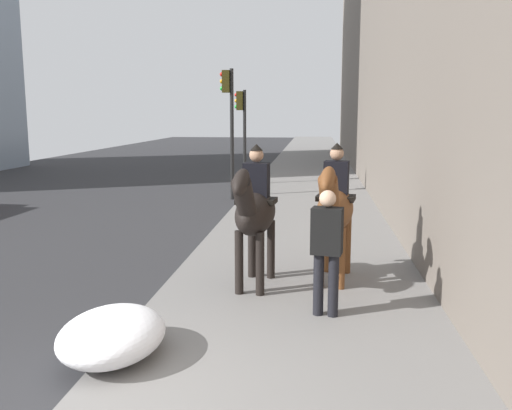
{
  "coord_description": "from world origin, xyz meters",
  "views": [
    {
      "loc": [
        -4.47,
        -2.36,
        2.81
      ],
      "look_at": [
        4.0,
        -1.46,
        1.4
      ],
      "focal_mm": 39.12,
      "sensor_mm": 36.0,
      "label": 1
    }
  ],
  "objects_px": {
    "pedestrian_greeting": "(327,245)",
    "traffic_light_far_curb": "(242,122)",
    "traffic_light_near_curb": "(229,113)",
    "mounted_horse_near": "(255,211)",
    "mounted_horse_far": "(335,207)"
  },
  "relations": [
    {
      "from": "pedestrian_greeting",
      "to": "traffic_light_far_curb",
      "type": "bearing_deg",
      "value": 22.36
    },
    {
      "from": "traffic_light_near_curb",
      "to": "traffic_light_far_curb",
      "type": "relative_size",
      "value": 1.15
    },
    {
      "from": "traffic_light_near_curb",
      "to": "pedestrian_greeting",
      "type": "bearing_deg",
      "value": -164.6
    },
    {
      "from": "pedestrian_greeting",
      "to": "traffic_light_far_curb",
      "type": "xyz_separation_m",
      "value": [
        13.83,
        2.94,
        1.36
      ]
    },
    {
      "from": "mounted_horse_near",
      "to": "traffic_light_near_curb",
      "type": "height_order",
      "value": "traffic_light_near_curb"
    },
    {
      "from": "traffic_light_near_curb",
      "to": "traffic_light_far_curb",
      "type": "distance_m",
      "value": 3.16
    },
    {
      "from": "mounted_horse_near",
      "to": "traffic_light_far_curb",
      "type": "relative_size",
      "value": 0.61
    },
    {
      "from": "mounted_horse_far",
      "to": "pedestrian_greeting",
      "type": "xyz_separation_m",
      "value": [
        -1.57,
        0.15,
        -0.24
      ]
    },
    {
      "from": "mounted_horse_far",
      "to": "pedestrian_greeting",
      "type": "height_order",
      "value": "mounted_horse_far"
    },
    {
      "from": "mounted_horse_near",
      "to": "traffic_light_near_curb",
      "type": "xyz_separation_m",
      "value": [
        9.55,
        1.86,
        1.46
      ]
    },
    {
      "from": "mounted_horse_near",
      "to": "traffic_light_near_curb",
      "type": "distance_m",
      "value": 9.84
    },
    {
      "from": "mounted_horse_far",
      "to": "traffic_light_far_curb",
      "type": "relative_size",
      "value": 0.61
    },
    {
      "from": "mounted_horse_far",
      "to": "traffic_light_far_curb",
      "type": "distance_m",
      "value": 12.69
    },
    {
      "from": "pedestrian_greeting",
      "to": "traffic_light_far_curb",
      "type": "distance_m",
      "value": 14.21
    },
    {
      "from": "traffic_light_near_curb",
      "to": "traffic_light_far_curb",
      "type": "bearing_deg",
      "value": -0.07
    }
  ]
}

